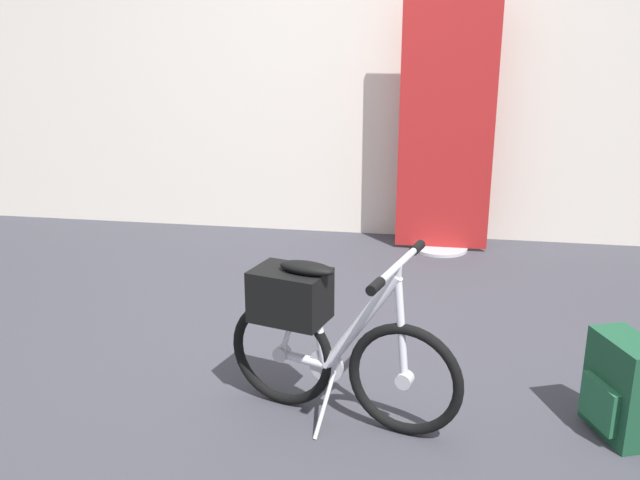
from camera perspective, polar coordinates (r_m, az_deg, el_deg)
ground_plane at (r=3.14m, az=-2.66°, el=-10.65°), size 6.25×6.25×0.00m
back_wall at (r=4.93m, az=2.59°, el=15.55°), size 6.25×0.10×2.62m
floor_banner_stand at (r=4.61m, az=10.11°, el=8.26°), size 0.60×0.36×1.69m
folding_bike_foreground at (r=2.70m, az=0.19°, el=-7.50°), size 0.92×0.52×0.68m
backpack_on_floor at (r=2.86m, az=23.11°, el=-10.91°), size 0.26×0.32×0.38m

